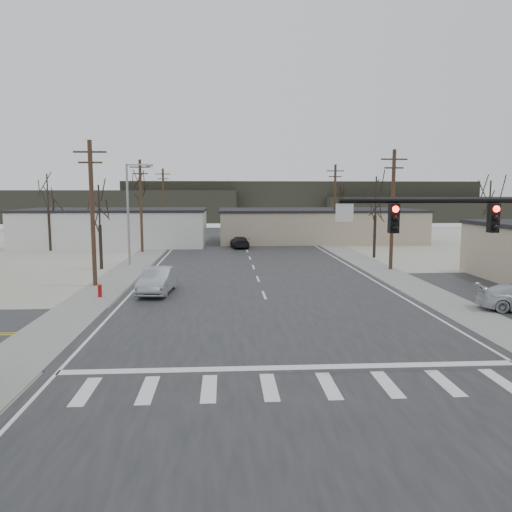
# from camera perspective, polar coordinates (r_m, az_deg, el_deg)

# --- Properties ---
(ground) EXTENTS (140.00, 140.00, 0.00)m
(ground) POSITION_cam_1_polar(r_m,az_deg,el_deg) (23.86, 2.45, -8.48)
(ground) COLOR silver
(ground) RESTS_ON ground
(main_road) EXTENTS (18.00, 110.00, 0.05)m
(main_road) POSITION_cam_1_polar(r_m,az_deg,el_deg) (38.46, 0.12, -2.40)
(main_road) COLOR black
(main_road) RESTS_ON ground
(cross_road) EXTENTS (90.00, 10.00, 0.04)m
(cross_road) POSITION_cam_1_polar(r_m,az_deg,el_deg) (23.86, 2.45, -8.44)
(cross_road) COLOR black
(cross_road) RESTS_ON ground
(sidewalk_left) EXTENTS (3.00, 90.00, 0.06)m
(sidewalk_left) POSITION_cam_1_polar(r_m,az_deg,el_deg) (44.09, -14.20, -1.38)
(sidewalk_left) COLOR gray
(sidewalk_left) RESTS_ON ground
(sidewalk_right) EXTENTS (3.00, 90.00, 0.06)m
(sidewalk_right) POSITION_cam_1_polar(r_m,az_deg,el_deg) (45.24, 13.22, -1.13)
(sidewalk_right) COLOR gray
(sidewalk_right) RESTS_ON ground
(fire_hydrant) EXTENTS (0.24, 0.24, 0.87)m
(fire_hydrant) POSITION_cam_1_polar(r_m,az_deg,el_deg) (32.37, -17.42, -3.80)
(fire_hydrant) COLOR #A50C0C
(fire_hydrant) RESTS_ON ground
(building_left_far) EXTENTS (22.30, 12.30, 4.50)m
(building_left_far) POSITION_cam_1_polar(r_m,az_deg,el_deg) (64.43, -15.73, 3.22)
(building_left_far) COLOR silver
(building_left_far) RESTS_ON ground
(building_right_far) EXTENTS (26.30, 14.30, 4.30)m
(building_right_far) POSITION_cam_1_polar(r_m,az_deg,el_deg) (68.13, 6.98, 3.56)
(building_right_far) COLOR tan
(building_right_far) RESTS_ON ground
(upole_left_b) EXTENTS (2.20, 0.30, 10.00)m
(upole_left_b) POSITION_cam_1_polar(r_m,az_deg,el_deg) (36.03, -18.21, 4.91)
(upole_left_b) COLOR #4D3624
(upole_left_b) RESTS_ON ground
(upole_left_c) EXTENTS (2.20, 0.30, 10.00)m
(upole_left_c) POSITION_cam_1_polar(r_m,az_deg,el_deg) (55.60, -13.01, 5.78)
(upole_left_c) COLOR #4D3624
(upole_left_c) RESTS_ON ground
(upole_left_d) EXTENTS (2.20, 0.30, 10.00)m
(upole_left_d) POSITION_cam_1_polar(r_m,az_deg,el_deg) (75.40, -10.53, 6.18)
(upole_left_d) COLOR #4D3624
(upole_left_d) RESTS_ON ground
(upole_right_a) EXTENTS (2.20, 0.30, 10.00)m
(upole_right_a) POSITION_cam_1_polar(r_m,az_deg,el_deg) (43.17, 15.34, 5.34)
(upole_right_a) COLOR #4D3624
(upole_right_a) RESTS_ON ground
(upole_right_b) EXTENTS (2.20, 0.30, 10.00)m
(upole_right_b) POSITION_cam_1_polar(r_m,az_deg,el_deg) (64.38, 8.99, 6.05)
(upole_right_b) COLOR #4D3624
(upole_right_b) RESTS_ON ground
(streetlight_main) EXTENTS (2.40, 0.25, 9.00)m
(streetlight_main) POSITION_cam_1_polar(r_m,az_deg,el_deg) (45.64, -14.18, 5.29)
(streetlight_main) COLOR gray
(streetlight_main) RESTS_ON ground
(tree_left_near) EXTENTS (3.30, 3.30, 7.35)m
(tree_left_near) POSITION_cam_1_polar(r_m,az_deg,el_deg) (44.15, -17.48, 5.30)
(tree_left_near) COLOR black
(tree_left_near) RESTS_ON ground
(tree_right_mid) EXTENTS (3.74, 3.74, 8.33)m
(tree_right_mid) POSITION_cam_1_polar(r_m,az_deg,el_deg) (51.08, 13.53, 6.44)
(tree_right_mid) COLOR black
(tree_right_mid) RESTS_ON ground
(tree_left_far) EXTENTS (3.96, 3.96, 8.82)m
(tree_left_far) POSITION_cam_1_polar(r_m,az_deg,el_deg) (69.81, -13.19, 6.90)
(tree_left_far) COLOR black
(tree_left_far) RESTS_ON ground
(tree_right_far) EXTENTS (3.52, 3.52, 7.84)m
(tree_right_far) POSITION_cam_1_polar(r_m,az_deg,el_deg) (76.85, 9.62, 6.48)
(tree_right_far) COLOR black
(tree_right_far) RESTS_ON ground
(tree_lot) EXTENTS (3.52, 3.52, 7.84)m
(tree_lot) POSITION_cam_1_polar(r_m,az_deg,el_deg) (51.07, 25.15, 5.57)
(tree_lot) COLOR black
(tree_lot) RESTS_ON ground
(tree_left_mid) EXTENTS (3.96, 3.96, 8.82)m
(tree_left_mid) POSITION_cam_1_polar(r_m,az_deg,el_deg) (60.12, -22.71, 6.51)
(tree_left_mid) COLOR black
(tree_left_mid) RESTS_ON ground
(hill_left) EXTENTS (70.00, 18.00, 7.00)m
(hill_left) POSITION_cam_1_polar(r_m,az_deg,el_deg) (119.41, -19.47, 5.41)
(hill_left) COLOR #333026
(hill_left) RESTS_ON ground
(hill_center) EXTENTS (80.00, 18.00, 9.00)m
(hill_center) POSITION_cam_1_polar(r_m,az_deg,el_deg) (120.13, 4.82, 6.28)
(hill_center) COLOR #333026
(hill_center) RESTS_ON ground
(hill_right) EXTENTS (60.00, 18.00, 5.50)m
(hill_right) POSITION_cam_1_polar(r_m,az_deg,el_deg) (124.48, 21.44, 5.03)
(hill_right) COLOR #333026
(hill_right) RESTS_ON ground
(sedan_crossing) EXTENTS (2.19, 5.13, 1.65)m
(sedan_crossing) POSITION_cam_1_polar(r_m,az_deg,el_deg) (32.76, -11.16, -2.73)
(sedan_crossing) COLOR gray
(sedan_crossing) RESTS_ON main_road
(car_far_a) EXTENTS (2.38, 4.78, 1.33)m
(car_far_a) POSITION_cam_1_polar(r_m,az_deg,el_deg) (58.55, -1.90, 1.60)
(car_far_a) COLOR black
(car_far_a) RESTS_ON main_road
(car_far_b) EXTENTS (2.12, 3.83, 1.23)m
(car_far_b) POSITION_cam_1_polar(r_m,az_deg,el_deg) (72.51, -1.37, 2.65)
(car_far_b) COLOR black
(car_far_b) RESTS_ON main_road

